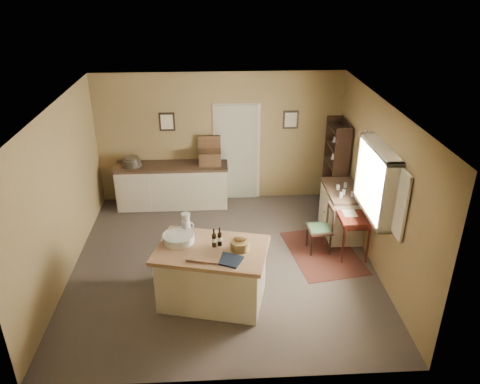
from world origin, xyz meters
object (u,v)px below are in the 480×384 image
object	(u,v)px
writing_desk	(352,218)
shelving_unit	(338,166)
sideboard	(173,184)
work_island	(212,273)
desk_chair	(319,229)
right_cabinet	(341,211)

from	to	relation	value
writing_desk	shelving_unit	distance (m)	1.70
sideboard	writing_desk	distance (m)	3.75
work_island	desk_chair	distance (m)	2.24
work_island	right_cabinet	world-z (taller)	work_island
sideboard	writing_desk	xyz separation A→B (m)	(3.18, -1.97, 0.18)
work_island	sideboard	distance (m)	3.26
right_cabinet	shelving_unit	xyz separation A→B (m)	(0.15, 1.04, 0.46)
work_island	desk_chair	size ratio (longest dim) A/B	2.07
desk_chair	right_cabinet	size ratio (longest dim) A/B	0.78
desk_chair	shelving_unit	bearing A→B (deg)	63.90
work_island	writing_desk	size ratio (longest dim) A/B	2.17
writing_desk	work_island	bearing A→B (deg)	-153.44
work_island	shelving_unit	size ratio (longest dim) A/B	0.96
work_island	right_cabinet	xyz separation A→B (m)	(2.39, 1.83, -0.02)
desk_chair	shelving_unit	distance (m)	1.83
sideboard	writing_desk	world-z (taller)	sideboard
desk_chair	shelving_unit	size ratio (longest dim) A/B	0.47
work_island	sideboard	world-z (taller)	work_island
sideboard	shelving_unit	xyz separation A→B (m)	(3.33, -0.29, 0.44)
work_island	shelving_unit	xyz separation A→B (m)	(2.54, 2.87, 0.44)
writing_desk	right_cabinet	world-z (taller)	right_cabinet
shelving_unit	work_island	bearing A→B (deg)	-131.48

